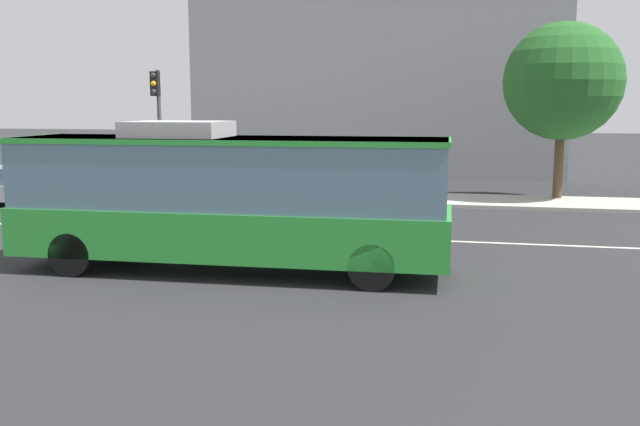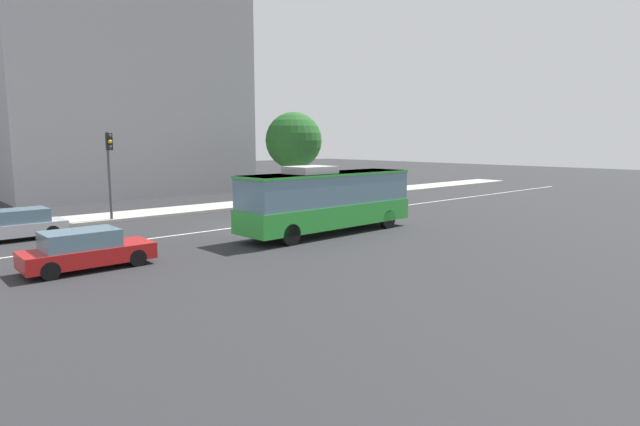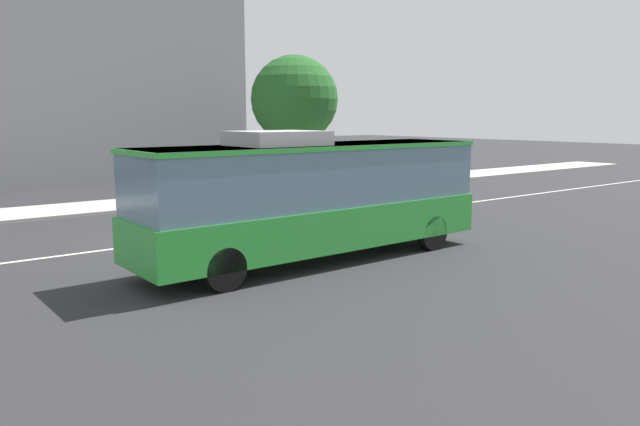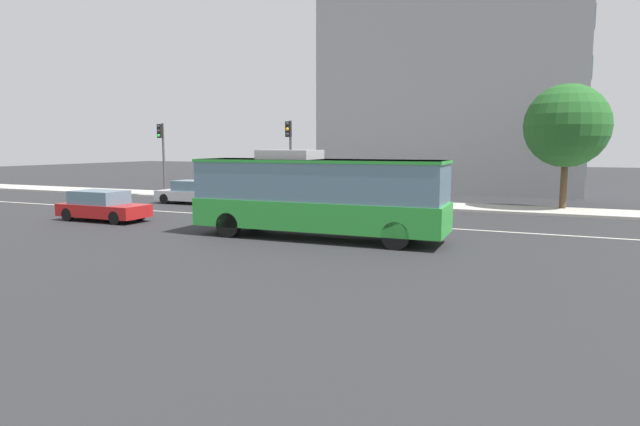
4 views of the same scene
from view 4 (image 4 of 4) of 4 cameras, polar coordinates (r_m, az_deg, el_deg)
ground_plane at (r=26.01m, az=0.01°, el=-0.85°), size 160.00×160.00×0.00m
sidewalk_kerb at (r=33.59m, az=5.54°, el=1.05°), size 80.00×3.38×0.14m
lane_centre_line at (r=26.01m, az=0.01°, el=-0.83°), size 76.00×0.16×0.01m
transit_bus at (r=20.88m, az=-0.27°, el=2.18°), size 10.05×2.69×3.46m
sedan_red at (r=28.08m, az=-22.16°, el=0.70°), size 4.51×1.84×1.46m
sedan_silver at (r=34.64m, az=-13.34°, el=2.16°), size 4.53×1.88×1.46m
traffic_light_near_corner at (r=39.38m, az=-16.48°, el=6.77°), size 0.33×0.62×5.20m
traffic_light_mid_block at (r=33.81m, az=-3.27°, el=7.04°), size 0.32×0.62×5.20m
street_tree_kerbside_left at (r=32.93m, az=24.79°, el=8.41°), size 4.60×4.60×7.03m
office_block_background at (r=49.92m, az=14.72°, el=16.47°), size 20.52×16.34×23.80m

